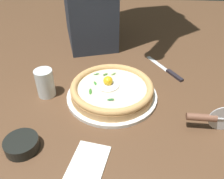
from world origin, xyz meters
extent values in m
cube|color=brown|center=(0.00, 0.00, -0.01)|extent=(2.40, 2.40, 0.03)
cylinder|color=white|center=(0.01, 0.02, 0.01)|extent=(0.31, 0.31, 0.01)
cylinder|color=tan|center=(0.01, 0.02, 0.02)|extent=(0.29, 0.29, 0.03)
torus|color=tan|center=(0.01, 0.02, 0.04)|extent=(0.29, 0.29, 0.02)
cylinder|color=beige|center=(0.01, 0.02, 0.04)|extent=(0.24, 0.24, 0.00)
ellipsoid|color=white|center=(0.01, 0.00, 0.04)|extent=(0.08, 0.08, 0.01)
sphere|color=yellow|center=(0.00, 0.00, 0.06)|extent=(0.03, 0.03, 0.03)
ellipsoid|color=#628E45|center=(-0.07, 0.01, 0.04)|extent=(0.02, 0.02, 0.01)
ellipsoid|color=#2A6C31|center=(0.08, 0.02, 0.04)|extent=(0.01, 0.02, 0.01)
ellipsoid|color=#2E6A2E|center=(-0.01, 0.02, 0.04)|extent=(0.01, 0.03, 0.01)
ellipsoid|color=#40903F|center=(-0.06, -0.05, 0.04)|extent=(0.01, 0.03, 0.01)
ellipsoid|color=#4E853D|center=(-0.06, -0.02, 0.04)|extent=(0.02, 0.02, 0.01)
ellipsoid|color=#328030|center=(0.00, -0.04, 0.04)|extent=(0.02, 0.02, 0.01)
ellipsoid|color=#377C29|center=(0.05, -0.05, 0.04)|extent=(0.03, 0.01, 0.01)
cylinder|color=black|center=(0.26, -0.21, 0.02)|extent=(0.09, 0.09, 0.03)
cylinder|color=silver|center=(0.14, 0.35, 0.04)|extent=(0.00, 0.09, 0.09)
cylinder|color=silver|center=(0.14, 0.34, 0.04)|extent=(0.01, 0.02, 0.01)
cylinder|color=brown|center=(0.14, 0.29, 0.04)|extent=(0.02, 0.09, 0.02)
cube|color=silver|center=(-0.23, 0.19, 0.00)|extent=(0.12, 0.09, 0.00)
cube|color=black|center=(-0.14, 0.25, 0.01)|extent=(0.08, 0.06, 0.01)
cylinder|color=silver|center=(0.02, -0.22, 0.05)|extent=(0.06, 0.06, 0.10)
cylinder|color=#E3D681|center=(0.02, -0.22, 0.02)|extent=(0.06, 0.06, 0.03)
cube|color=white|center=(0.30, -0.02, 0.00)|extent=(0.15, 0.11, 0.01)
camera|label=1|loc=(0.67, 0.07, 0.52)|focal=38.11mm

